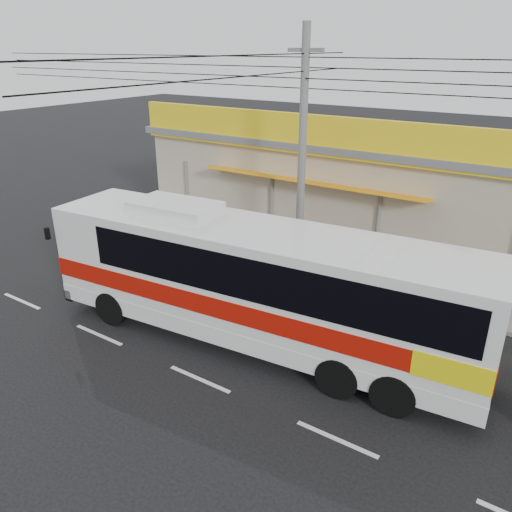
{
  "coord_description": "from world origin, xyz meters",
  "views": [
    {
      "loc": [
        7.32,
        -10.83,
        8.24
      ],
      "look_at": [
        -1.17,
        2.0,
        1.72
      ],
      "focal_mm": 35.0,
      "sensor_mm": 36.0,
      "label": 1
    }
  ],
  "objects": [
    {
      "name": "ground",
      "position": [
        0.0,
        0.0,
        0.0
      ],
      "size": [
        120.0,
        120.0,
        0.0
      ],
      "primitive_type": "plane",
      "color": "black",
      "rests_on": "ground"
    },
    {
      "name": "sidewalk",
      "position": [
        0.0,
        6.0,
        0.07
      ],
      "size": [
        30.0,
        3.2,
        0.15
      ],
      "primitive_type": "cube",
      "color": "slate",
      "rests_on": "ground"
    },
    {
      "name": "lane_markings",
      "position": [
        0.0,
        -2.5,
        0.0
      ],
      "size": [
        50.0,
        0.12,
        0.01
      ],
      "primitive_type": null,
      "color": "silver",
      "rests_on": "ground"
    },
    {
      "name": "storefront_building",
      "position": [
        -0.01,
        11.54,
        2.3
      ],
      "size": [
        22.6,
        9.2,
        5.7
      ],
      "color": "#ABA28A",
      "rests_on": "ground"
    },
    {
      "name": "coach_bus",
      "position": [
        0.43,
        -0.12,
        2.13
      ],
      "size": [
        13.13,
        3.87,
        3.99
      ],
      "rotation": [
        0.0,
        0.0,
        0.09
      ],
      "color": "silver",
      "rests_on": "ground"
    },
    {
      "name": "motorbike_red",
      "position": [
        -3.64,
        5.02,
        0.6
      ],
      "size": [
        1.82,
        1.02,
        0.9
      ],
      "primitive_type": "imported",
      "rotation": [
        0.0,
        0.0,
        1.31
      ],
      "color": "maroon",
      "rests_on": "sidewalk"
    },
    {
      "name": "motorbike_dark",
      "position": [
        -7.24,
        5.96,
        0.72
      ],
      "size": [
        1.95,
        1.32,
        1.15
      ],
      "primitive_type": "imported",
      "rotation": [
        0.0,
        0.0,
        1.11
      ],
      "color": "black",
      "rests_on": "sidewalk"
    },
    {
      "name": "utility_pole",
      "position": [
        -1.31,
        5.26,
        7.41
      ],
      "size": [
        34.0,
        14.0,
        8.99
      ],
      "color": "slate",
      "rests_on": "ground"
    }
  ]
}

